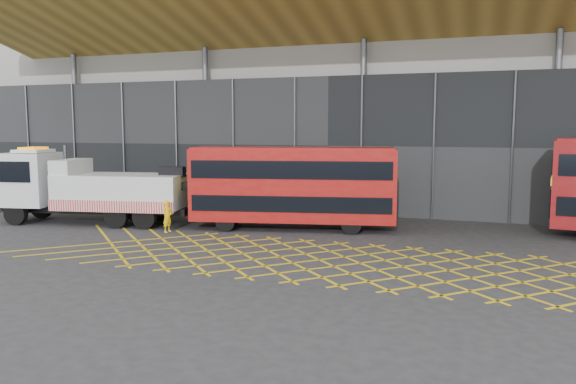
% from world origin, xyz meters
% --- Properties ---
extents(ground_plane, '(120.00, 120.00, 0.00)m').
position_xyz_m(ground_plane, '(0.00, 0.00, 0.00)').
color(ground_plane, '#29292B').
extents(road_markings, '(27.96, 7.16, 0.01)m').
position_xyz_m(road_markings, '(5.60, 0.00, 0.01)').
color(road_markings, gold).
rests_on(road_markings, ground_plane).
extents(construction_building, '(55.00, 23.97, 18.00)m').
position_xyz_m(construction_building, '(1.92, 18.40, 8.98)').
color(construction_building, '#9A9994').
rests_on(construction_building, ground_plane).
extents(recovery_truck, '(11.79, 4.44, 4.09)m').
position_xyz_m(recovery_truck, '(-9.12, 3.88, 1.89)').
color(recovery_truck, black).
rests_on(recovery_truck, ground_plane).
extents(bus_towed, '(10.33, 4.40, 4.10)m').
position_xyz_m(bus_towed, '(1.72, 5.80, 2.28)').
color(bus_towed, '#9E0F0C').
rests_on(bus_towed, ground_plane).
extents(worker, '(0.43, 0.60, 1.55)m').
position_xyz_m(worker, '(-3.77, 3.07, 0.77)').
color(worker, yellow).
rests_on(worker, ground_plane).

